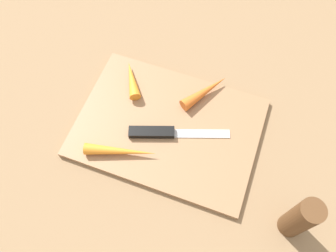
{
  "coord_description": "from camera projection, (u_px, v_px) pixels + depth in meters",
  "views": [
    {
      "loc": [
        -0.11,
        0.29,
        0.64
      ],
      "look_at": [
        0.0,
        0.0,
        0.01
      ],
      "focal_mm": 37.25,
      "sensor_mm": 36.0,
      "label": 1
    }
  ],
  "objects": [
    {
      "name": "ground_plane",
      "position": [
        168.0,
        129.0,
        0.71
      ],
      "size": [
        1.4,
        1.4,
        0.0
      ],
      "primitive_type": "plane",
      "color": "#8C6D4C"
    },
    {
      "name": "cutting_board",
      "position": [
        168.0,
        127.0,
        0.7
      ],
      "size": [
        0.36,
        0.26,
        0.01
      ],
      "primitive_type": "cube",
      "color": "#99704C",
      "rests_on": "ground_plane"
    },
    {
      "name": "carrot_longest",
      "position": [
        120.0,
        151.0,
        0.66
      ],
      "size": [
        0.14,
        0.06,
        0.02
      ],
      "primitive_type": "cone",
      "rotation": [
        0.0,
        1.57,
        3.42
      ],
      "color": "orange",
      "rests_on": "cutting_board"
    },
    {
      "name": "carrot_shortest",
      "position": [
        132.0,
        79.0,
        0.73
      ],
      "size": [
        0.07,
        0.09,
        0.02
      ],
      "primitive_type": "cone",
      "rotation": [
        0.0,
        1.57,
        5.27
      ],
      "color": "orange",
      "rests_on": "cutting_board"
    },
    {
      "name": "knife",
      "position": [
        158.0,
        132.0,
        0.69
      ],
      "size": [
        0.2,
        0.09,
        0.01
      ],
      "rotation": [
        0.0,
        0.0,
        3.48
      ],
      "color": "#B7B7BC",
      "rests_on": "cutting_board"
    },
    {
      "name": "pepper_grinder",
      "position": [
        300.0,
        219.0,
        0.57
      ],
      "size": [
        0.04,
        0.04,
        0.12
      ],
      "primitive_type": "cylinder",
      "color": "brown",
      "rests_on": "ground_plane"
    },
    {
      "name": "carrot_medium",
      "position": [
        205.0,
        92.0,
        0.72
      ],
      "size": [
        0.08,
        0.11,
        0.03
      ],
      "primitive_type": "cone",
      "rotation": [
        0.0,
        1.57,
        4.14
      ],
      "color": "orange",
      "rests_on": "cutting_board"
    }
  ]
}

